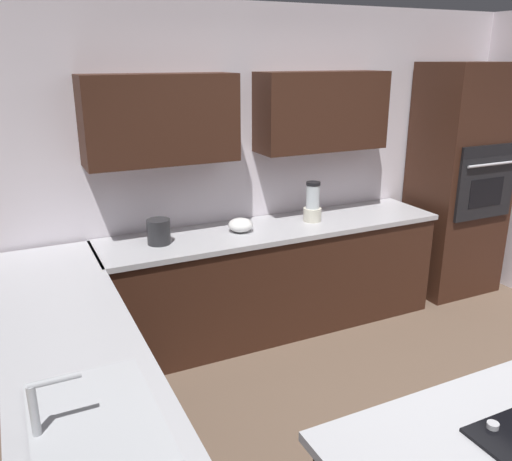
{
  "coord_description": "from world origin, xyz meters",
  "views": [
    {
      "loc": [
        2.0,
        1.87,
        2.2
      ],
      "look_at": [
        0.57,
        -1.09,
        1.12
      ],
      "focal_mm": 37.34,
      "sensor_mm": 36.0,
      "label": 1
    }
  ],
  "objects_px": {
    "wall_oven": "(459,182)",
    "sink_unit": "(93,420)",
    "kettle": "(159,232)",
    "mixing_bowl": "(241,225)",
    "blender": "(313,204)"
  },
  "relations": [
    {
      "from": "wall_oven",
      "to": "blender",
      "type": "height_order",
      "value": "wall_oven"
    },
    {
      "from": "wall_oven",
      "to": "sink_unit",
      "type": "relative_size",
      "value": 3.08
    },
    {
      "from": "wall_oven",
      "to": "sink_unit",
      "type": "distance_m",
      "value": 4.11
    },
    {
      "from": "mixing_bowl",
      "to": "blender",
      "type": "bearing_deg",
      "value": 180.0
    },
    {
      "from": "sink_unit",
      "to": "kettle",
      "type": "distance_m",
      "value": 2.01
    },
    {
      "from": "mixing_bowl",
      "to": "kettle",
      "type": "height_order",
      "value": "kettle"
    },
    {
      "from": "sink_unit",
      "to": "kettle",
      "type": "bearing_deg",
      "value": -112.85
    },
    {
      "from": "mixing_bowl",
      "to": "kettle",
      "type": "bearing_deg",
      "value": 0.0
    },
    {
      "from": "wall_oven",
      "to": "kettle",
      "type": "height_order",
      "value": "wall_oven"
    },
    {
      "from": "kettle",
      "to": "wall_oven",
      "type": "bearing_deg",
      "value": 179.73
    },
    {
      "from": "kettle",
      "to": "blender",
      "type": "bearing_deg",
      "value": 180.0
    },
    {
      "from": "blender",
      "to": "mixing_bowl",
      "type": "bearing_deg",
      "value": 0.0
    },
    {
      "from": "mixing_bowl",
      "to": "kettle",
      "type": "distance_m",
      "value": 0.65
    },
    {
      "from": "wall_oven",
      "to": "mixing_bowl",
      "type": "xyz_separation_m",
      "value": [
        2.25,
        -0.01,
        -0.12
      ]
    },
    {
      "from": "wall_oven",
      "to": "kettle",
      "type": "relative_size",
      "value": 11.79
    }
  ]
}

